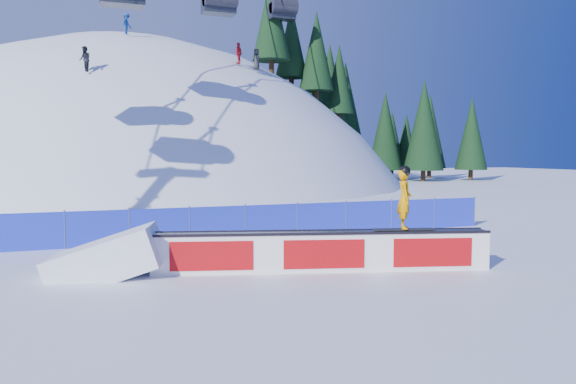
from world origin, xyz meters
name	(u,v)px	position (x,y,z in m)	size (l,w,h in m)	color
ground	(256,264)	(0.00, 0.00, 0.00)	(160.00, 160.00, 0.00)	white
snow_hill	(131,364)	(0.00, 42.00, -18.00)	(64.00, 64.00, 64.00)	white
treeline	(349,93)	(23.98, 42.02, 9.73)	(24.97, 11.71, 21.04)	#302013
safety_fence	(218,223)	(0.00, 4.50, 0.60)	(22.05, 0.05, 1.30)	#1E32CC
rail_box	(322,251)	(1.33, -1.49, 0.52)	(8.61, 2.94, 1.05)	white
snow_ramp	(107,275)	(-3.94, -0.02, 0.00)	(2.64, 1.76, 0.99)	white
snowboarder	(404,198)	(3.41, -2.06, 1.88)	(1.63, 0.71, 1.69)	black
distant_skiers	(170,46)	(2.24, 28.75, 11.16)	(13.90, 9.14, 5.84)	black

